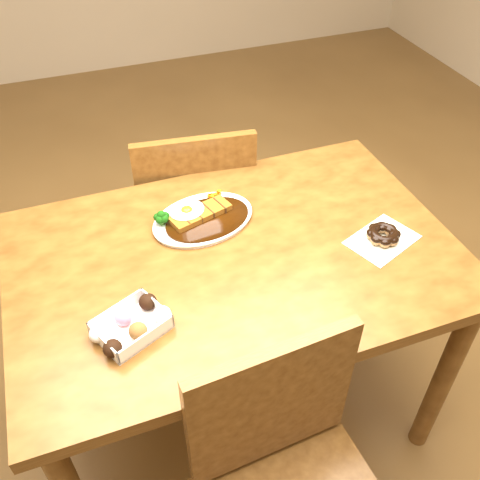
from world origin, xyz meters
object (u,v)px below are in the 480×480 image
object	(u,v)px
table	(236,279)
pon_de_ring	(383,235)
donut_box	(131,325)
chair_far	(194,212)
katsu_curry_plate	(201,217)

from	to	relation	value
table	pon_de_ring	world-z (taller)	pon_de_ring
donut_box	pon_de_ring	distance (m)	0.72
donut_box	pon_de_ring	world-z (taller)	donut_box
chair_far	pon_de_ring	bearing A→B (deg)	128.33
donut_box	katsu_curry_plate	bearing A→B (deg)	50.54
table	pon_de_ring	xyz separation A→B (m)	(0.40, -0.09, 0.12)
table	donut_box	size ratio (longest dim) A/B	6.24
katsu_curry_plate	table	bearing A→B (deg)	-74.00
chair_far	katsu_curry_plate	world-z (taller)	chair_far
chair_far	donut_box	world-z (taller)	chair_far
katsu_curry_plate	chair_far	bearing A→B (deg)	78.85
katsu_curry_plate	donut_box	distance (m)	0.42
table	katsu_curry_plate	bearing A→B (deg)	106.00
chair_far	pon_de_ring	xyz separation A→B (m)	(0.37, -0.62, 0.29)
table	chair_far	bearing A→B (deg)	87.12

